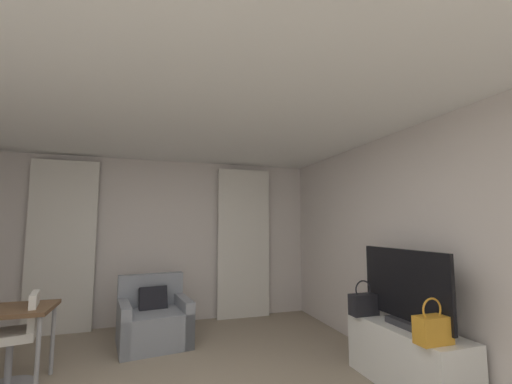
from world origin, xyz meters
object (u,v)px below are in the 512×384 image
at_px(handbag_primary, 364,304).
at_px(tv_console, 407,357).
at_px(armchair, 154,321).
at_px(handbag_secondary, 433,329).
at_px(desk_chair, 15,346).
at_px(tv_flatscreen, 404,289).

bearing_deg(handbag_primary, tv_console, -71.05).
xyz_separation_m(armchair, handbag_secondary, (2.16, -2.42, 0.41)).
distance_m(desk_chair, tv_flatscreen, 3.77).
bearing_deg(tv_flatscreen, handbag_primary, 108.61).
bearing_deg(handbag_secondary, tv_flatscreen, 73.15).
bearing_deg(handbag_primary, handbag_secondary, -89.12).
relative_size(handbag_primary, handbag_secondary, 1.00).
xyz_separation_m(armchair, handbag_primary, (2.14, -1.52, 0.41)).
xyz_separation_m(tv_console, handbag_primary, (-0.15, 0.44, 0.41)).
xyz_separation_m(desk_chair, tv_console, (3.56, -1.12, -0.10)).
bearing_deg(tv_console, handbag_secondary, -106.54).
height_order(desk_chair, handbag_secondary, handbag_secondary).
distance_m(handbag_primary, handbag_secondary, 0.90).
distance_m(armchair, tv_console, 3.01).
distance_m(armchair, handbag_secondary, 3.26).
bearing_deg(tv_console, armchair, 139.52).
bearing_deg(handbag_secondary, desk_chair, 155.17).
relative_size(tv_console, handbag_secondary, 3.36).
distance_m(armchair, desk_chair, 1.52).
height_order(armchair, desk_chair, desk_chair).
bearing_deg(handbag_primary, tv_flatscreen, -71.39).
relative_size(desk_chair, handbag_primary, 2.39).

